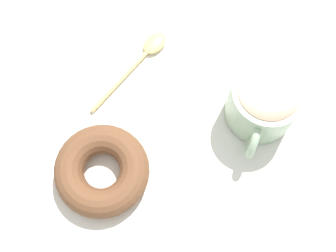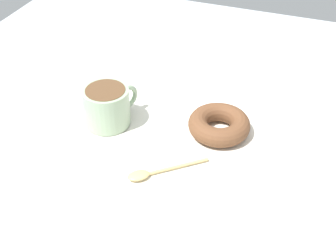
% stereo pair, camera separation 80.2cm
% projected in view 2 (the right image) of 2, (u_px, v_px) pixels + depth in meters
% --- Properties ---
extents(ground_plane, '(1.20, 1.20, 0.02)m').
position_uv_depth(ground_plane, '(180.00, 147.00, 0.83)').
color(ground_plane, '#B2BCC6').
extents(napkin, '(0.38, 0.38, 0.00)m').
position_uv_depth(napkin, '(168.00, 135.00, 0.84)').
color(napkin, white).
rests_on(napkin, ground_plane).
extents(coffee_cup, '(0.11, 0.08, 0.07)m').
position_uv_depth(coffee_cup, '(108.00, 105.00, 0.85)').
color(coffee_cup, '#9EB793').
rests_on(coffee_cup, napkin).
extents(donut, '(0.11, 0.11, 0.03)m').
position_uv_depth(donut, '(219.00, 124.00, 0.83)').
color(donut, brown).
rests_on(donut, napkin).
extents(spoon, '(0.10, 0.12, 0.01)m').
position_uv_depth(spoon, '(151.00, 173.00, 0.75)').
color(spoon, '#D8B772').
rests_on(spoon, napkin).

